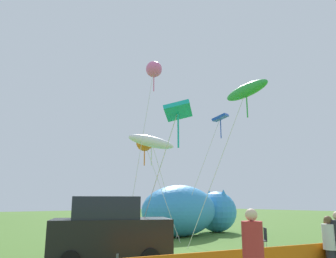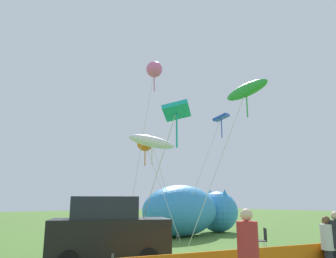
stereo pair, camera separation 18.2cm
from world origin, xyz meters
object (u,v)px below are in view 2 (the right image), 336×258
object	(u,v)px
spectator_in_yellow_shirt	(328,245)
kite_green_fish	(246,91)
kite_teal_diamond	(176,113)
folding_chair	(262,238)
parked_car	(109,231)
spectator_in_blue_shirt	(248,254)
spectator_in_red_shirt	(328,245)
kite_blue_box	(221,120)
kite_white_ghost	(152,142)
kite_orange_flower	(145,143)
inflatable_cat	(191,212)
kite_pink_octopus	(154,70)

from	to	relation	value
spectator_in_yellow_shirt	kite_green_fish	distance (m)	8.07
kite_teal_diamond	folding_chair	bearing A→B (deg)	2.42
parked_car	kite_green_fish	world-z (taller)	kite_green_fish
spectator_in_blue_shirt	spectator_in_red_shirt	size ratio (longest dim) A/B	1.15
kite_blue_box	kite_teal_diamond	xyz separation A→B (m)	(-7.61, -4.89, -1.91)
folding_chair	kite_white_ghost	bearing A→B (deg)	-32.70
parked_car	kite_green_fish	distance (m)	8.81
spectator_in_red_shirt	kite_white_ghost	distance (m)	10.93
spectator_in_red_shirt	kite_orange_flower	xyz separation A→B (m)	(1.30, 10.67, 4.37)
inflatable_cat	kite_green_fish	bearing A→B (deg)	-117.10
folding_chair	spectator_in_blue_shirt	world-z (taller)	spectator_in_blue_shirt
kite_pink_octopus	kite_white_ghost	bearing A→B (deg)	62.65
kite_teal_diamond	kite_green_fish	bearing A→B (deg)	8.20
parked_car	kite_teal_diamond	bearing A→B (deg)	-22.65
folding_chair	kite_blue_box	world-z (taller)	kite_blue_box
parked_car	spectator_in_red_shirt	size ratio (longest dim) A/B	2.58
kite_orange_flower	kite_white_ghost	world-z (taller)	kite_white_ghost
parked_car	kite_white_ghost	world-z (taller)	kite_white_ghost
spectator_in_blue_shirt	kite_orange_flower	xyz separation A→B (m)	(4.89, 10.88, 4.23)
folding_chair	kite_green_fish	xyz separation A→B (m)	(0.14, 0.50, 6.53)
folding_chair	spectator_in_yellow_shirt	bearing A→B (deg)	102.19
kite_orange_flower	kite_blue_box	distance (m)	4.99
folding_chair	kite_pink_octopus	xyz separation A→B (m)	(-1.69, 5.34, 8.69)
kite_blue_box	kite_green_fish	size ratio (longest dim) A/B	0.98
kite_orange_flower	folding_chair	bearing A→B (deg)	-77.89
parked_car	kite_pink_octopus	distance (m)	10.07
kite_orange_flower	kite_white_ghost	bearing A→B (deg)	-92.48
inflatable_cat	spectator_in_blue_shirt	size ratio (longest dim) A/B	4.25
folding_chair	kite_green_fish	distance (m)	6.55
parked_car	kite_pink_octopus	xyz separation A→B (m)	(4.51, 3.76, 8.18)
spectator_in_red_shirt	kite_teal_diamond	bearing A→B (deg)	116.79
kite_white_ghost	kite_pink_octopus	bearing A→B (deg)	-117.35
spectator_in_yellow_shirt	kite_blue_box	xyz separation A→B (m)	(5.33, 8.66, 6.09)
folding_chair	kite_green_fish	size ratio (longest dim) A/B	0.13
folding_chair	spectator_in_yellow_shirt	distance (m)	4.65
spectator_in_blue_shirt	kite_pink_octopus	world-z (taller)	kite_pink_octopus
folding_chair	kite_white_ghost	world-z (taller)	kite_white_ghost
folding_chair	kite_green_fish	world-z (taller)	kite_green_fish
folding_chair	spectator_in_yellow_shirt	world-z (taller)	spectator_in_yellow_shirt
inflatable_cat	kite_green_fish	xyz separation A→B (m)	(-2.07, -6.23, 5.72)
spectator_in_blue_shirt	kite_orange_flower	distance (m)	12.66
inflatable_cat	spectator_in_red_shirt	xyz separation A→B (m)	(-4.92, -10.85, -0.47)
spectator_in_yellow_shirt	kite_teal_diamond	xyz separation A→B (m)	(-2.28, 3.76, 4.18)
spectator_in_yellow_shirt	kite_blue_box	world-z (taller)	kite_blue_box
kite_white_ghost	folding_chair	bearing A→B (deg)	-76.17
spectator_in_red_shirt	kite_orange_flower	bearing A→B (deg)	83.04
parked_car	spectator_in_yellow_shirt	distance (m)	6.72
kite_orange_flower	kite_green_fish	bearing A→B (deg)	-75.68
spectator_in_yellow_shirt	kite_blue_box	size ratio (longest dim) A/B	0.22
kite_blue_box	kite_pink_octopus	bearing A→B (deg)	171.98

